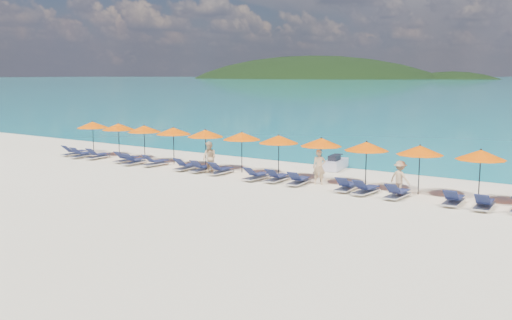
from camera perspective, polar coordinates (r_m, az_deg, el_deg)
The scene contains 35 objects.
ground at distance 25.79m, azimuth -3.81°, elevation -3.46°, with size 1400.00×1400.00×0.00m, color beige.
headland_main at distance 644.08m, azimuth 5.37°, elevation 4.72°, with size 374.00×242.00×126.50m.
headland_small at distance 604.27m, azimuth 18.85°, elevation 4.33°, with size 162.00×126.00×85.50m.
jetski at distance 32.66m, azimuth 7.93°, elevation -0.36°, with size 1.22×2.41×0.82m.
beachgoer_a at distance 28.07m, azimuth 6.33°, elevation -0.72°, with size 0.63×0.41×1.72m, color tan.
beachgoer_b at distance 30.93m, azimuth -4.69°, elevation 0.21°, with size 0.86×0.49×1.76m, color tan.
beachgoer_c at distance 26.38m, azimuth 14.20°, elevation -1.73°, with size 0.99×0.46×1.54m, color tan.
umbrella_0 at distance 39.56m, azimuth -16.03°, elevation 3.40°, with size 2.10×2.10×2.28m.
umbrella_1 at distance 37.75m, azimuth -13.60°, elevation 3.26°, with size 2.10×2.10×2.28m.
umbrella_2 at distance 35.96m, azimuth -11.12°, elevation 3.08°, with size 2.10×2.10×2.28m.
umbrella_3 at distance 34.31m, azimuth -8.27°, elevation 2.89°, with size 2.10×2.10×2.28m.
umbrella_4 at distance 32.69m, azimuth -5.08°, elevation 2.67°, with size 2.10×2.10×2.28m.
umbrella_5 at distance 31.18m, azimuth -1.43°, elevation 2.41°, with size 2.10×2.10×2.28m.
umbrella_6 at distance 29.61m, azimuth 2.29°, elevation 2.08°, with size 2.10×2.10×2.28m.
umbrella_7 at distance 28.51m, azimuth 6.54°, elevation 1.77°, with size 2.10×2.10×2.28m.
umbrella_8 at distance 27.26m, azimuth 10.99°, elevation 1.36°, with size 2.10×2.10×2.28m.
umbrella_9 at distance 26.44m, azimuth 16.08°, elevation 0.96°, with size 2.10×2.10×2.28m.
umbrella_10 at distance 25.76m, azimuth 21.57°, elevation 0.49°, with size 2.10×2.10×2.28m.
lounger_0 at distance 39.62m, azimuth -17.75°, elevation 0.74°, with size 0.66×1.72×0.66m.
lounger_1 at distance 38.52m, azimuth -17.02°, elevation 0.55°, with size 0.77×1.75×0.66m.
lounger_2 at distance 37.71m, azimuth -15.54°, elevation 0.45°, with size 0.77×1.75×0.66m.
lounger_3 at distance 35.78m, azimuth -12.85°, elevation 0.12°, with size 0.68×1.72×0.66m.
lounger_4 at distance 34.78m, azimuth -12.07°, elevation -0.09°, with size 0.79×1.76×0.66m.
lounger_5 at distance 34.00m, azimuth -10.06°, elevation -0.23°, with size 0.77×1.75×0.66m.
lounger_6 at distance 32.29m, azimuth -7.02°, elevation -0.63°, with size 0.69×1.73×0.66m.
lounger_7 at distance 31.59m, azimuth -5.40°, elevation -0.81°, with size 0.65×1.71×0.66m.
lounger_8 at distance 30.79m, azimuth -3.57°, elevation -1.03°, with size 0.68×1.72×0.66m.
lounger_9 at distance 29.08m, azimuth 0.04°, elevation -1.58°, with size 0.73×1.74×0.66m.
lounger_10 at distance 28.64m, azimuth 2.13°, elevation -1.75°, with size 0.66×1.71×0.66m.
lounger_11 at distance 27.90m, azimuth 4.29°, elevation -2.04°, with size 0.78×1.75×0.66m.
lounger_12 at distance 26.72m, azimuth 9.05°, elevation -2.61°, with size 0.73×1.74×0.66m.
lounger_13 at distance 26.13m, azimuth 10.91°, elevation -2.91°, with size 0.75×1.74×0.66m.
lounger_14 at distance 25.58m, azimuth 13.94°, elevation -3.26°, with size 0.69×1.72×0.66m.
lounger_15 at distance 24.97m, azimuth 19.15°, elevation -3.77°, with size 0.71×1.73×0.66m.
lounger_16 at distance 24.62m, azimuth 21.85°, elevation -4.09°, with size 0.74×1.74×0.66m.
Camera 1 is at (15.76, -19.69, 5.39)m, focal length 40.00 mm.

